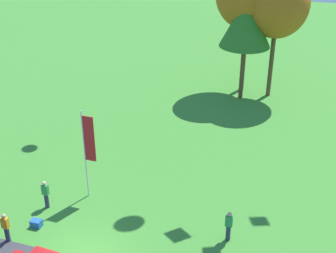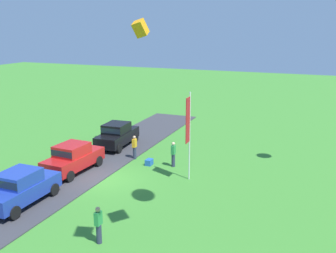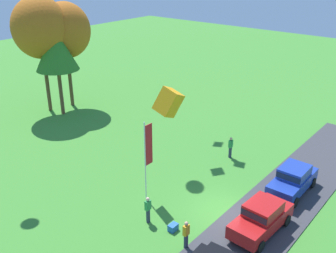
# 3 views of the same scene
# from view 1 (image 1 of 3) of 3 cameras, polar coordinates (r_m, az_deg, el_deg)

# --- Properties ---
(person_on_lawn) EXTENTS (0.36, 0.24, 1.71)m
(person_on_lawn) POSITION_cam_1_polar(r_m,az_deg,el_deg) (24.98, -19.15, -11.58)
(person_on_lawn) COLOR #2D334C
(person_on_lawn) RESTS_ON ground
(person_beside_suv) EXTENTS (0.36, 0.24, 1.71)m
(person_beside_suv) POSITION_cam_1_polar(r_m,az_deg,el_deg) (26.73, -14.68, -7.99)
(person_beside_suv) COLOR #2D334C
(person_beside_suv) RESTS_ON ground
(person_watching_sky) EXTENTS (0.36, 0.24, 1.71)m
(person_watching_sky) POSITION_cam_1_polar(r_m,az_deg,el_deg) (23.96, 7.41, -11.93)
(person_watching_sky) COLOR #2D334C
(person_watching_sky) RESTS_ON ground
(tree_lone_near) EXTENTS (4.05, 4.05, 8.54)m
(tree_lone_near) POSITION_cam_1_polar(r_m,az_deg,el_deg) (37.63, 9.50, 12.54)
(tree_lone_near) COLOR brown
(tree_lone_near) RESTS_ON ground
(tree_far_left) EXTENTS (4.97, 4.97, 10.50)m
(tree_far_left) POSITION_cam_1_polar(r_m,az_deg,el_deg) (38.30, 13.22, 14.40)
(tree_far_left) COLOR brown
(tree_far_left) RESTS_ON ground
(flag_banner) EXTENTS (0.71, 0.08, 5.42)m
(flag_banner) POSITION_cam_1_polar(r_m,az_deg,el_deg) (25.71, -9.76, -2.17)
(flag_banner) COLOR silver
(flag_banner) RESTS_ON ground
(cooler_box) EXTENTS (0.56, 0.40, 0.40)m
(cooler_box) POSITION_cam_1_polar(r_m,az_deg,el_deg) (25.92, -15.76, -11.30)
(cooler_box) COLOR blue
(cooler_box) RESTS_ON ground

